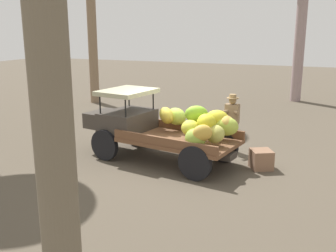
% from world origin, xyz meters
% --- Properties ---
extents(ground_plane, '(60.00, 60.00, 0.00)m').
position_xyz_m(ground_plane, '(0.00, 0.00, 0.00)').
color(ground_plane, brown).
extents(truck, '(4.62, 2.36, 1.87)m').
position_xyz_m(truck, '(0.58, 0.15, 0.93)').
color(truck, '#3D362F').
rests_on(truck, ground).
extents(farmer, '(0.53, 0.46, 1.71)m').
position_xyz_m(farmer, '(-1.08, -1.30, 0.97)').
color(farmer, '#B5AC9E').
rests_on(farmer, ground).
extents(wooden_crate, '(0.70, 0.70, 0.50)m').
position_xyz_m(wooden_crate, '(-2.14, -0.17, 0.25)').
color(wooden_crate, '#89634A').
rests_on(wooden_crate, ground).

